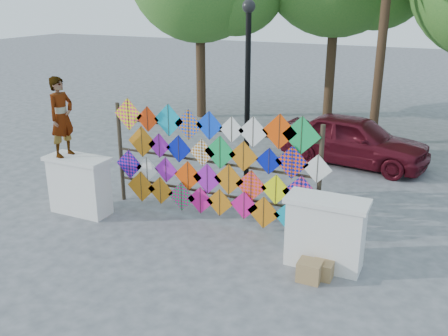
{
  "coord_description": "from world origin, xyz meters",
  "views": [
    {
      "loc": [
        4.39,
        -8.01,
        4.57
      ],
      "look_at": [
        0.39,
        0.6,
        1.24
      ],
      "focal_mm": 40.0,
      "sensor_mm": 36.0,
      "label": 1
    }
  ],
  "objects": [
    {
      "name": "parapet_right",
      "position": [
        2.7,
        -0.2,
        0.65
      ],
      "size": [
        1.4,
        0.65,
        1.28
      ],
      "color": "white",
      "rests_on": "ground"
    },
    {
      "name": "lamppost",
      "position": [
        0.3,
        2.0,
        2.69
      ],
      "size": [
        0.28,
        0.28,
        4.46
      ],
      "color": "black",
      "rests_on": "ground"
    },
    {
      "name": "kite_rack",
      "position": [
        0.1,
        0.72,
        1.22
      ],
      "size": [
        4.91,
        0.24,
        2.44
      ],
      "color": "#30261A",
      "rests_on": "ground"
    },
    {
      "name": "parapet_left",
      "position": [
        -2.7,
        -0.2,
        0.65
      ],
      "size": [
        1.4,
        0.65,
        1.28
      ],
      "color": "white",
      "rests_on": "ground"
    },
    {
      "name": "cardboard_box_far",
      "position": [
        2.79,
        -0.6,
        0.15
      ],
      "size": [
        0.35,
        0.32,
        0.29
      ],
      "primitive_type": "cube",
      "color": "tan",
      "rests_on": "ground"
    },
    {
      "name": "ground",
      "position": [
        0.0,
        0.0,
        0.0
      ],
      "size": [
        80.0,
        80.0,
        0.0
      ],
      "primitive_type": "plane",
      "color": "gray",
      "rests_on": "ground"
    },
    {
      "name": "sedan",
      "position": [
        2.03,
        5.7,
        0.7
      ],
      "size": [
        4.32,
        2.26,
        1.4
      ],
      "primitive_type": "imported",
      "rotation": [
        0.0,
        0.0,
        1.42
      ],
      "color": "#4D0D17",
      "rests_on": "ground"
    },
    {
      "name": "cardboard_box_near",
      "position": [
        2.61,
        -0.77,
        0.17
      ],
      "size": [
        0.39,
        0.35,
        0.35
      ],
      "primitive_type": "cube",
      "color": "tan",
      "rests_on": "ground"
    },
    {
      "name": "vendor_woman",
      "position": [
        -3.0,
        -0.2,
        2.13
      ],
      "size": [
        0.44,
        0.64,
        1.69
      ],
      "primitive_type": "imported",
      "rotation": [
        0.0,
        0.0,
        1.51
      ],
      "color": "#99999E",
      "rests_on": "parapet_left"
    }
  ]
}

